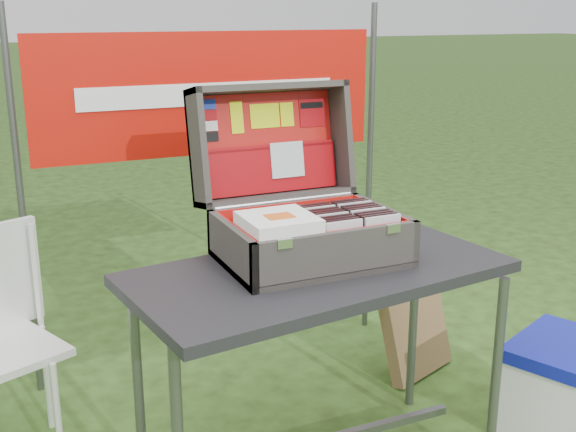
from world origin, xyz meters
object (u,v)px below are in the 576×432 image
table (317,373)px  cardboard_box (416,331)px  cooler (559,387)px  suitcase (304,177)px

table → cardboard_box: table is taller
table → cooler: table is taller
table → cardboard_box: bearing=25.4°
cooler → cardboard_box: (-0.24, 0.67, 0.01)m
cooler → cardboard_box: bearing=86.2°
suitcase → cardboard_box: 1.23m
suitcase → cooler: bearing=-16.5°
table → cooler: (1.01, -0.16, -0.21)m
table → cardboard_box: (0.77, 0.50, -0.19)m
cooler → cardboard_box: size_ratio=1.07×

